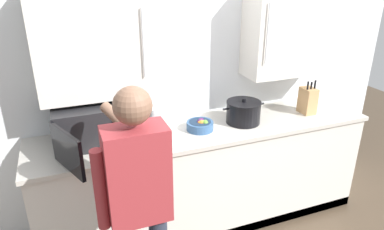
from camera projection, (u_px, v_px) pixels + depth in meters
The scene contains 8 objects.
back_wall_tiled at pixel (193, 59), 3.01m from camera, with size 4.13×0.44×2.75m.
counter_unit at pixel (206, 176), 3.13m from camera, with size 2.87×0.65×0.95m.
microwave_oven at pixel (90, 126), 2.60m from camera, with size 0.58×0.72×0.30m.
stock_pot at pixel (243, 112), 2.99m from camera, with size 0.39×0.29×0.22m.
knife_block at pixel (308, 100), 3.18m from camera, with size 0.11×0.15×0.31m.
fruit_bowl at pixel (200, 125), 2.87m from camera, with size 0.22×0.22×0.09m.
thermos_flask at pixel (154, 123), 2.72m from camera, with size 0.08×0.08×0.24m.
person_figure at pixel (138, 198), 1.97m from camera, with size 0.44×0.63×1.65m.
Camera 1 is at (-1.07, -1.80, 2.19)m, focal length 32.99 mm.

